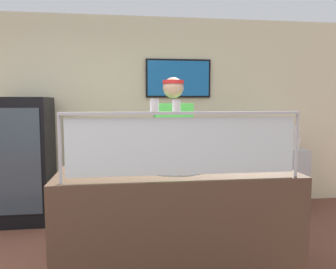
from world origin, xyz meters
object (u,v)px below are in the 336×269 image
Objects in this scene: pizza_server at (179,166)px; pepper_flake_shaker at (176,107)px; worker_figure at (174,152)px; drink_fridge at (24,160)px; pizza_tray at (176,168)px; parmesan_shaker at (154,106)px; pizza_box_stack at (277,137)px.

pepper_flake_shaker is (-0.08, -0.33, 0.49)m from pizza_server.
worker_figure is 1.12× the size of drink_fridge.
pizza_server is at bearing -44.60° from drink_fridge.
drink_fridge is at bearing 150.40° from worker_figure.
parmesan_shaker is at bearing -121.26° from pizza_tray.
pizza_box_stack is (1.71, 1.95, -0.44)m from pepper_flake_shaker.
pizza_box_stack is at bearing 44.05° from pizza_tray.
pizza_box_stack is (1.87, 1.95, -0.45)m from parmesan_shaker.
pizza_box_stack is at bearing -0.75° from drink_fridge.
pizza_server is at bearing 77.18° from pepper_flake_shaker.
drink_fridge is at bearing 179.25° from pizza_box_stack.
parmesan_shaker is 1.15m from worker_figure.
drink_fridge is at bearing 135.46° from pizza_tray.
pizza_server is at bearing -95.11° from worker_figure.
pepper_flake_shaker is at bearing -51.09° from drink_fridge.
worker_figure is (0.06, 0.67, 0.02)m from pizza_server.
parmesan_shaker is 0.06× the size of drink_fridge.
parmesan_shaker reaches higher than pizza_tray.
pizza_box_stack reaches higher than pizza_server.
pizza_tray is 2.35m from drink_fridge.
worker_figure reaches higher than pizza_box_stack.
pizza_tray is 0.03m from pizza_server.
worker_figure is 1.84m from pizza_box_stack.
worker_figure is (0.14, 1.00, -0.47)m from pepper_flake_shaker.
pizza_box_stack is (3.33, -0.04, 0.25)m from drink_fridge.
pizza_server is at bearing -135.29° from pizza_box_stack.
worker_figure is at bearing -148.95° from pizza_box_stack.
pepper_flake_shaker reaches higher than pizza_box_stack.
drink_fridge is (-1.67, 1.64, -0.18)m from pizza_tray.
drink_fridge reaches higher than parmesan_shaker.
pizza_tray is 0.66m from worker_figure.
drink_fridge is (-1.61, 2.00, -0.69)m from pepper_flake_shaker.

